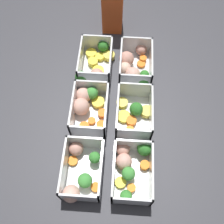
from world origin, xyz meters
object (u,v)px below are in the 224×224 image
object	(u,v)px
container_near_left	(96,64)
container_far_left	(134,66)
juice_carton	(113,5)
container_far_right	(131,167)
container_near_right	(81,171)
container_near_center	(88,105)
container_far_center	(134,113)

from	to	relation	value
container_near_left	container_far_left	size ratio (longest dim) A/B	0.98
juice_carton	container_far_right	bearing A→B (deg)	8.97
container_near_left	container_far_left	distance (m)	0.12
container_near_right	container_far_left	world-z (taller)	same
container_near_left	container_far_left	bearing A→B (deg)	89.61
container_near_center	juice_carton	world-z (taller)	juice_carton
container_far_center	container_near_left	bearing A→B (deg)	-142.58
container_near_left	juice_carton	size ratio (longest dim) A/B	0.81
container_near_left	container_near_right	world-z (taller)	same
container_near_center	container_far_left	distance (m)	0.20
container_far_center	juice_carton	world-z (taller)	juice_carton
container_near_center	container_far_right	size ratio (longest dim) A/B	0.90
container_near_center	container_far_center	xyz separation A→B (m)	(0.01, 0.13, -0.00)
container_near_center	container_far_left	size ratio (longest dim) A/B	0.87
container_near_right	container_far_right	world-z (taller)	same
container_far_right	container_far_left	bearing A→B (deg)	-179.93
container_near_left	container_far_center	xyz separation A→B (m)	(0.16, 0.12, -0.00)
container_near_right	juice_carton	xyz separation A→B (m)	(-0.52, 0.05, 0.07)
container_near_left	container_near_center	xyz separation A→B (m)	(0.15, -0.01, 0.00)
container_far_center	juice_carton	xyz separation A→B (m)	(-0.35, -0.08, 0.07)
container_far_left	container_far_right	size ratio (longest dim) A/B	1.03
container_near_right	container_near_center	bearing A→B (deg)	-178.63
container_near_center	juice_carton	bearing A→B (deg)	171.50
container_far_center	container_near_right	bearing A→B (deg)	-35.97
container_far_center	container_far_left	bearing A→B (deg)	-178.52
container_near_left	container_far_center	bearing A→B (deg)	37.42
container_far_left	container_far_center	distance (m)	0.16
juice_carton	container_near_center	bearing A→B (deg)	-8.50
container_far_left	container_near_left	bearing A→B (deg)	-90.39
container_far_left	container_far_center	bearing A→B (deg)	1.48
container_far_left	container_far_right	world-z (taller)	same
container_far_left	container_near_center	bearing A→B (deg)	-40.97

